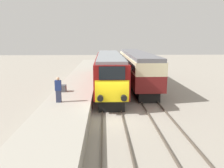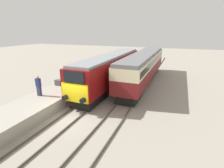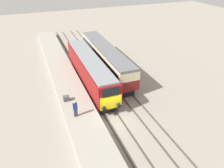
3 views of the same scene
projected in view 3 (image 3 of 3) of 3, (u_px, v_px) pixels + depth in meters
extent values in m
plane|color=gray|center=(113.00, 119.00, 23.98)|extent=(120.00, 120.00, 0.00)
cube|color=#9E998C|center=(68.00, 86.00, 29.15)|extent=(3.50, 50.00, 0.99)
cube|color=#4C4238|center=(93.00, 97.00, 27.75)|extent=(0.07, 60.00, 0.14)
cube|color=#4C4238|center=(104.00, 95.00, 28.21)|extent=(0.07, 60.00, 0.14)
cube|color=#4C4238|center=(118.00, 92.00, 28.83)|extent=(0.07, 60.00, 0.14)
cube|color=#4C4238|center=(128.00, 90.00, 29.28)|extent=(0.07, 60.00, 0.14)
cube|color=black|center=(103.00, 100.00, 26.31)|extent=(2.03, 4.00, 1.00)
cube|color=black|center=(81.00, 65.00, 35.04)|extent=(2.03, 4.00, 1.00)
cube|color=maroon|center=(90.00, 68.00, 29.76)|extent=(2.70, 15.82, 2.67)
cube|color=yellow|center=(111.00, 103.00, 23.61)|extent=(2.48, 0.10, 1.60)
cube|color=black|center=(111.00, 92.00, 22.94)|extent=(1.89, 0.10, 0.96)
cube|color=gray|center=(89.00, 58.00, 29.04)|extent=(2.38, 15.19, 0.24)
cylinder|color=black|center=(104.00, 109.00, 23.40)|extent=(0.44, 0.35, 0.44)
cylinder|color=black|center=(119.00, 105.00, 23.94)|extent=(0.44, 0.35, 0.44)
cube|color=black|center=(122.00, 87.00, 29.09)|extent=(1.89, 3.60, 0.95)
cube|color=black|center=(94.00, 54.00, 39.29)|extent=(1.89, 3.60, 0.95)
cube|color=maroon|center=(106.00, 61.00, 33.59)|extent=(2.70, 17.04, 1.46)
cube|color=beige|center=(106.00, 53.00, 32.94)|extent=(2.71, 17.04, 1.15)
cube|color=black|center=(106.00, 53.00, 32.94)|extent=(2.75, 16.36, 0.63)
cube|color=slate|center=(106.00, 48.00, 32.56)|extent=(2.48, 17.04, 0.36)
cube|color=#2D334C|center=(76.00, 113.00, 22.67)|extent=(0.36, 0.24, 0.89)
cube|color=navy|center=(75.00, 106.00, 22.26)|extent=(0.44, 0.26, 0.74)
sphere|color=tan|center=(75.00, 102.00, 22.02)|extent=(0.24, 0.24, 0.24)
cube|color=#4C4C51|center=(66.00, 98.00, 25.23)|extent=(0.70, 0.56, 0.60)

